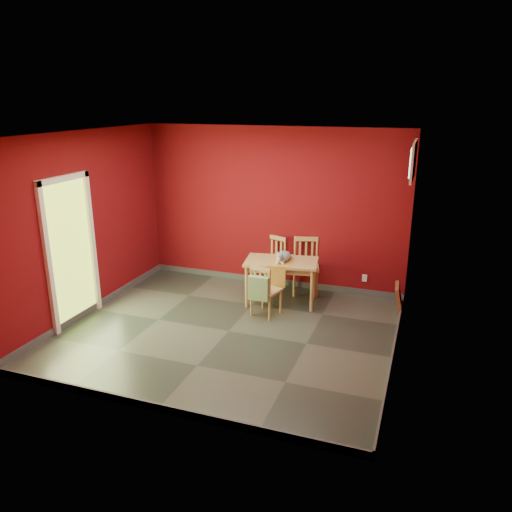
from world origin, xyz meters
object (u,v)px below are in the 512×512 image
(dining_table, at_px, (281,266))
(picture_frame, at_px, (399,298))
(cat, at_px, (283,255))
(chair_far_right, at_px, (306,265))
(tote_bag, at_px, (259,288))
(chair_far_left, at_px, (272,262))
(chair_near, at_px, (265,290))

(dining_table, height_order, picture_frame, dining_table)
(cat, bearing_deg, chair_far_right, 52.98)
(tote_bag, xyz_separation_m, picture_frame, (1.91, 1.00, -0.29))
(cat, height_order, picture_frame, cat)
(chair_far_left, height_order, tote_bag, chair_far_left)
(chair_far_left, distance_m, chair_far_right, 0.61)
(chair_far_right, distance_m, chair_near, 1.18)
(dining_table, bearing_deg, chair_far_left, 120.48)
(chair_far_left, xyz_separation_m, cat, (0.39, -0.62, 0.36))
(chair_far_right, relative_size, picture_frame, 2.10)
(dining_table, bearing_deg, chair_near, -98.74)
(chair_far_left, distance_m, tote_bag, 1.38)
(dining_table, height_order, cat, cat)
(chair_far_left, relative_size, chair_near, 1.11)
(dining_table, relative_size, chair_near, 1.51)
(tote_bag, bearing_deg, chair_near, 81.63)
(chair_far_right, bearing_deg, picture_frame, -12.09)
(cat, xyz_separation_m, picture_frame, (1.76, 0.26, -0.59))
(chair_far_right, bearing_deg, cat, -110.07)
(tote_bag, bearing_deg, chair_far_right, 74.58)
(chair_far_left, bearing_deg, cat, -57.98)
(tote_bag, relative_size, picture_frame, 0.97)
(chair_near, bearing_deg, cat, 77.37)
(dining_table, xyz_separation_m, picture_frame, (1.80, 0.24, -0.40))
(tote_bag, bearing_deg, picture_frame, 27.57)
(chair_far_right, distance_m, picture_frame, 1.60)
(chair_near, distance_m, cat, 0.68)
(chair_near, xyz_separation_m, picture_frame, (1.88, 0.80, -0.19))
(chair_far_right, bearing_deg, tote_bag, -105.42)
(chair_far_left, xyz_separation_m, tote_bag, (0.24, -1.35, 0.05))
(chair_near, xyz_separation_m, cat, (0.12, 0.54, 0.40))
(chair_far_right, xyz_separation_m, tote_bag, (-0.37, -1.33, 0.03))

